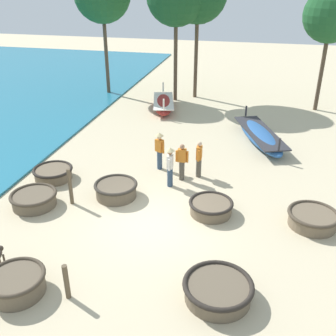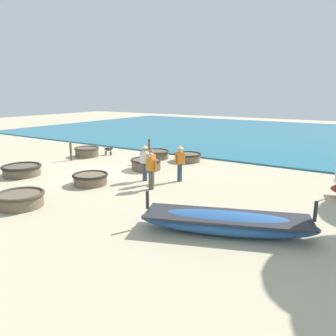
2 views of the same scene
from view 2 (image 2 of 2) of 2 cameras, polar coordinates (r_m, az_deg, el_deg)
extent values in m
plane|color=#C6B793|center=(17.01, -11.29, -0.78)|extent=(80.00, 80.00, 0.00)
cube|color=teal|center=(32.93, 19.56, 5.43)|extent=(28.00, 52.00, 0.10)
cylinder|color=brown|center=(17.56, -24.10, -0.48)|extent=(1.72, 1.72, 0.46)
torus|color=#28231E|center=(17.52, -24.17, 0.25)|extent=(1.86, 1.86, 0.14)
cylinder|color=brown|center=(14.90, -13.35, -1.99)|extent=(1.46, 1.46, 0.44)
torus|color=#28231E|center=(14.84, -13.39, -1.18)|extent=(1.57, 1.57, 0.12)
cylinder|color=brown|center=(19.37, 3.40, 1.79)|extent=(1.50, 1.50, 0.43)
torus|color=#28231E|center=(19.33, 3.41, 2.42)|extent=(1.62, 1.62, 0.12)
cylinder|color=brown|center=(21.45, -13.95, 2.67)|extent=(1.45, 1.45, 0.54)
torus|color=#42382B|center=(21.41, -13.99, 3.37)|extent=(1.56, 1.56, 0.12)
cylinder|color=brown|center=(12.86, -24.31, -5.17)|extent=(1.57, 1.57, 0.46)
torus|color=#42382B|center=(12.80, -24.41, -4.19)|extent=(1.70, 1.70, 0.13)
cylinder|color=brown|center=(17.31, -3.84, 0.57)|extent=(1.52, 1.52, 0.52)
torus|color=#332D26|center=(17.26, -3.85, 1.41)|extent=(1.64, 1.64, 0.12)
cylinder|color=brown|center=(20.19, -2.17, 2.30)|extent=(1.56, 1.56, 0.46)
torus|color=#42382B|center=(20.15, -2.17, 2.94)|extent=(1.69, 1.69, 0.12)
ellipsoid|color=#285693|center=(9.72, 10.12, -9.42)|extent=(2.98, 5.22, 0.62)
cube|color=#2D2D33|center=(9.65, 10.16, -8.33)|extent=(2.88, 4.86, 0.06)
cylinder|color=#2D2D33|center=(9.76, 24.29, -6.92)|extent=(0.10, 0.10, 0.56)
cylinder|color=#2D2D33|center=(9.87, -3.61, -5.54)|extent=(0.10, 0.10, 0.56)
cylinder|color=#4C473D|center=(14.48, -2.83, -1.29)|extent=(0.22, 0.22, 0.82)
cube|color=orange|center=(14.33, -2.86, 1.35)|extent=(0.35, 0.23, 0.54)
sphere|color=#A37556|center=(14.26, -2.88, 2.84)|extent=(0.20, 0.20, 0.20)
cylinder|color=orange|center=(14.52, -2.38, 1.31)|extent=(0.09, 0.09, 0.48)
cylinder|color=orange|center=(14.16, -3.35, 0.99)|extent=(0.09, 0.09, 0.48)
cylinder|color=#2D425B|center=(14.98, 2.05, -0.79)|extent=(0.22, 0.22, 0.82)
cube|color=orange|center=(14.84, 2.07, 1.76)|extent=(0.40, 0.36, 0.54)
sphere|color=#DBB28E|center=(14.77, 2.08, 3.21)|extent=(0.20, 0.20, 0.20)
cylinder|color=orange|center=(14.96, 2.80, 1.65)|extent=(0.09, 0.09, 0.48)
cylinder|color=orange|center=(14.74, 1.33, 1.49)|extent=(0.09, 0.09, 0.48)
cone|color=#D1BC84|center=(14.75, 2.09, 3.70)|extent=(0.36, 0.36, 0.14)
cylinder|color=#4C473D|center=(13.75, -2.95, -2.07)|extent=(0.22, 0.22, 0.82)
cube|color=orange|center=(13.59, -2.99, 0.70)|extent=(0.23, 0.35, 0.54)
sphere|color=#DBB28E|center=(13.51, -3.00, 2.27)|extent=(0.20, 0.20, 0.20)
cylinder|color=orange|center=(13.48, -2.21, 0.39)|extent=(0.09, 0.09, 0.48)
cylinder|color=orange|center=(13.72, -3.74, 0.60)|extent=(0.09, 0.09, 0.48)
cylinder|color=#2D425B|center=(15.13, -4.05, -0.68)|extent=(0.22, 0.22, 0.82)
cube|color=silver|center=(14.98, -4.09, 1.84)|extent=(0.24, 0.35, 0.54)
sphere|color=#A37556|center=(14.91, -4.11, 3.28)|extent=(0.20, 0.20, 0.20)
cylinder|color=silver|center=(14.87, -3.37, 1.58)|extent=(0.09, 0.09, 0.48)
cylinder|color=silver|center=(15.11, -4.78, 1.74)|extent=(0.09, 0.09, 0.48)
cone|color=#D1BC84|center=(14.89, -4.12, 3.77)|extent=(0.36, 0.36, 0.14)
ellipsoid|color=#3D3328|center=(21.63, -10.40, 3.25)|extent=(0.31, 0.55, 0.22)
sphere|color=#3D3328|center=(21.50, -9.84, 3.39)|extent=(0.18, 0.18, 0.18)
cylinder|color=#3D3328|center=(21.74, -10.97, 3.44)|extent=(0.09, 0.21, 0.16)
cylinder|color=#3D3328|center=(21.64, -9.86, 2.61)|extent=(0.06, 0.06, 0.28)
cylinder|color=#3D3328|center=(21.52, -10.05, 2.54)|extent=(0.06, 0.06, 0.28)
cylinder|color=#3D3328|center=(21.82, -10.70, 2.66)|extent=(0.06, 0.06, 0.28)
cylinder|color=#3D3328|center=(21.71, -10.88, 2.59)|extent=(0.06, 0.06, 0.28)
cylinder|color=brown|center=(18.84, -3.29, 2.97)|extent=(0.14, 0.14, 1.41)
cylinder|color=brown|center=(20.40, -16.55, 2.73)|extent=(0.14, 0.14, 1.05)
camera|label=1|loc=(24.20, -37.63, 19.19)|focal=42.00mm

